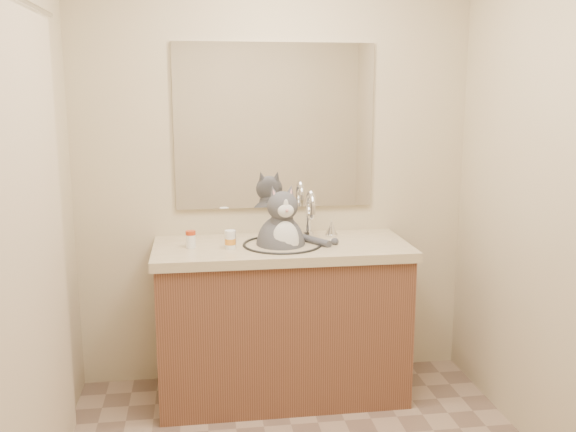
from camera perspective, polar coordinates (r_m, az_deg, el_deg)
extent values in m
cube|color=#C6B692|center=(3.60, -1.20, 4.01)|extent=(2.20, 0.01, 2.40)
cube|color=#C6B692|center=(1.21, 13.95, -11.15)|extent=(2.20, 0.01, 2.40)
cube|color=#C6B692|center=(2.43, -24.01, -0.54)|extent=(0.01, 2.50, 2.40)
cube|color=brown|center=(3.52, -0.56, -9.65)|extent=(1.30, 0.55, 0.80)
cube|color=#C8B18F|center=(3.39, -0.57, -2.92)|extent=(1.34, 0.59, 0.05)
torus|color=black|center=(3.36, -0.52, -2.55)|extent=(0.42, 0.42, 0.02)
ellipsoid|color=white|center=(3.38, -0.52, -3.82)|extent=(0.40, 0.40, 0.15)
cylinder|color=silver|center=(3.53, 1.83, -0.26)|extent=(0.03, 0.03, 0.18)
torus|color=silver|center=(3.45, 2.03, 0.99)|extent=(0.03, 0.16, 0.16)
cone|color=silver|center=(3.57, 3.89, -0.99)|extent=(0.06, 0.06, 0.08)
cube|color=white|center=(3.56, -1.18, 7.96)|extent=(1.10, 0.02, 0.90)
cube|color=beige|center=(2.55, -21.87, -4.45)|extent=(0.01, 1.20, 1.90)
ellipsoid|color=#46464B|center=(3.39, -0.66, -2.88)|extent=(0.30, 0.32, 0.35)
ellipsoid|color=silver|center=(3.29, -0.24, -2.36)|extent=(0.15, 0.10, 0.22)
ellipsoid|color=#46464B|center=(3.30, -0.49, 0.90)|extent=(0.18, 0.16, 0.15)
ellipsoid|color=silver|center=(3.24, -0.20, 0.47)|extent=(0.09, 0.05, 0.07)
sphere|color=#D88C8C|center=(3.22, -0.09, 0.50)|extent=(0.02, 0.02, 0.02)
cone|color=#46464B|center=(3.29, -1.30, 2.13)|extent=(0.07, 0.06, 0.08)
cone|color=#46464B|center=(3.31, 0.21, 2.20)|extent=(0.07, 0.06, 0.08)
cylinder|color=#46464B|center=(3.39, 2.30, -2.18)|extent=(0.16, 0.22, 0.04)
cylinder|color=white|center=(3.33, -8.63, -2.23)|extent=(0.06, 0.06, 0.07)
cylinder|color=#AC3212|center=(3.32, -8.66, -1.49)|extent=(0.06, 0.06, 0.02)
cylinder|color=white|center=(3.29, -5.16, -2.27)|extent=(0.07, 0.07, 0.08)
cylinder|color=orange|center=(3.29, -5.16, -2.27)|extent=(0.07, 0.07, 0.03)
cylinder|color=white|center=(3.28, -5.17, -1.45)|extent=(0.07, 0.07, 0.02)
cylinder|color=slate|center=(3.39, -5.03, -1.86)|extent=(0.05, 0.05, 0.07)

